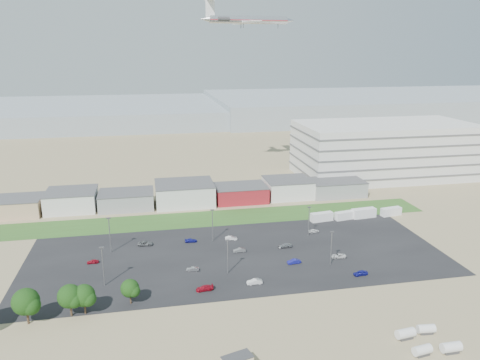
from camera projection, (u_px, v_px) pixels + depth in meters
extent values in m
plane|color=#8C7B59|center=(233.00, 290.00, 116.44)|extent=(700.00, 700.00, 0.00)
cube|color=black|center=(237.00, 255.00, 136.28)|extent=(120.00, 50.00, 0.01)
cube|color=#335921|center=(206.00, 219.00, 165.57)|extent=(160.00, 16.00, 0.02)
cube|color=silver|center=(384.00, 150.00, 219.75)|extent=(80.00, 40.00, 25.00)
imported|color=silver|center=(339.00, 256.00, 134.26)|extent=(4.34, 2.33, 1.16)
imported|color=navy|center=(294.00, 261.00, 130.62)|extent=(3.96, 1.71, 1.27)
imported|color=navy|center=(361.00, 273.00, 123.83)|extent=(3.99, 1.88, 1.32)
imported|color=maroon|center=(205.00, 288.00, 115.99)|extent=(4.50, 2.15, 1.27)
imported|color=#A5A5AA|center=(193.00, 269.00, 126.22)|extent=(3.52, 1.64, 1.12)
imported|color=maroon|center=(93.00, 261.00, 130.80)|extent=(3.21, 1.31, 1.09)
imported|color=navy|center=(191.00, 240.00, 145.28)|extent=(3.82, 1.61, 1.10)
imported|color=#595B5E|center=(240.00, 250.00, 138.10)|extent=(3.70, 1.32, 1.22)
imported|color=silver|center=(314.00, 231.00, 152.90)|extent=(3.63, 1.81, 1.19)
imported|color=#595B5E|center=(145.00, 243.00, 142.84)|extent=(4.70, 2.46, 1.26)
imported|color=navy|center=(78.00, 300.00, 110.80)|extent=(3.78, 1.56, 1.09)
imported|color=silver|center=(231.00, 238.00, 146.86)|extent=(3.94, 1.77, 1.25)
imported|color=#A5A5AA|center=(285.00, 246.00, 141.20)|extent=(4.18, 1.74, 1.21)
imported|color=silver|center=(254.00, 282.00, 119.17)|extent=(3.99, 1.43, 1.31)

